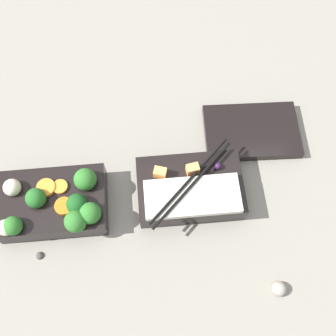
% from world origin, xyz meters
% --- Properties ---
extents(ground_plane, '(3.00, 3.00, 0.00)m').
position_xyz_m(ground_plane, '(0.00, 0.00, 0.00)').
color(ground_plane, gray).
extents(bento_tray_vegetable, '(0.19, 0.12, 0.08)m').
position_xyz_m(bento_tray_vegetable, '(-0.11, -0.01, 0.03)').
color(bento_tray_vegetable, black).
rests_on(bento_tray_vegetable, ground_plane).
extents(bento_tray_rice, '(0.19, 0.16, 0.07)m').
position_xyz_m(bento_tray_rice, '(0.13, 0.00, 0.03)').
color(bento_tray_rice, black).
rests_on(bento_tray_rice, ground_plane).
extents(bento_lid, '(0.19, 0.13, 0.02)m').
position_xyz_m(bento_lid, '(0.27, 0.12, 0.01)').
color(bento_lid, black).
rests_on(bento_lid, ground_plane).
extents(pebble_0, '(0.01, 0.01, 0.01)m').
position_xyz_m(pebble_0, '(-0.14, -0.09, 0.00)').
color(pebble_0, '#474442').
rests_on(pebble_0, ground_plane).
extents(pebble_2, '(0.03, 0.03, 0.03)m').
position_xyz_m(pebble_2, '(0.27, -0.18, 0.01)').
color(pebble_2, gray).
rests_on(pebble_2, ground_plane).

